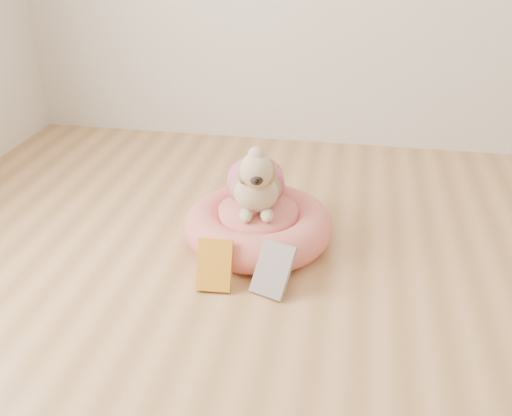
% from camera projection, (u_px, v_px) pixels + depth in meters
% --- Properties ---
extents(pet_bed, '(0.61, 0.61, 0.16)m').
position_uv_depth(pet_bed, '(258.00, 226.00, 2.34)').
color(pet_bed, '#D06A51').
rests_on(pet_bed, floor).
extents(dog, '(0.36, 0.46, 0.30)m').
position_uv_depth(dog, '(256.00, 171.00, 2.26)').
color(dog, brown).
rests_on(dog, pet_bed).
extents(book_yellow, '(0.13, 0.13, 0.17)m').
position_uv_depth(book_yellow, '(215.00, 265.00, 2.06)').
color(book_yellow, yellow).
rests_on(book_yellow, floor).
extents(book_white, '(0.17, 0.17, 0.17)m').
position_uv_depth(book_white, '(273.00, 270.00, 2.04)').
color(book_white, white).
rests_on(book_white, floor).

